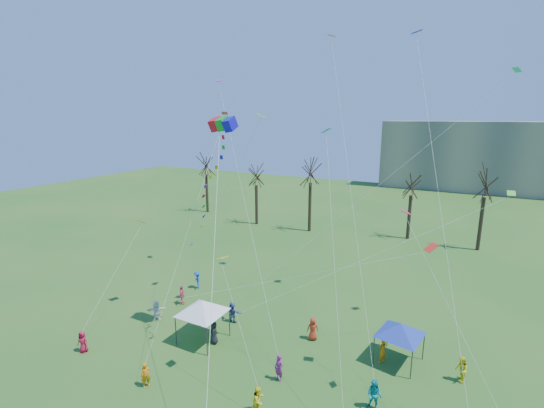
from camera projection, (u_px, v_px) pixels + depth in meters
The scene contains 7 objects.
distant_building at pixel (531, 158), 79.93m from camera, with size 60.00×14.00×15.00m, color gray.
bare_tree_row at pixel (370, 185), 50.66m from camera, with size 68.09×8.58×10.94m.
big_box_kite at pixel (211, 195), 24.49m from camera, with size 3.96×6.11×17.69m.
canopy_tent_white at pixel (202, 307), 27.21m from camera, with size 4.24×4.24×3.18m.
canopy_tent_blue at pixel (400, 329), 24.84m from camera, with size 3.74×3.74×2.85m.
festival_crowd at pixel (278, 351), 25.15m from camera, with size 26.52×13.22×1.82m.
small_kites_aloft at pixel (312, 156), 27.05m from camera, with size 26.63×18.21×31.21m.
Camera 1 is at (9.89, -14.32, 16.04)m, focal length 25.00 mm.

